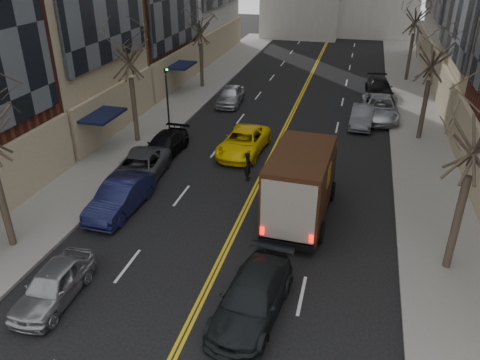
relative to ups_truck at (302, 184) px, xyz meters
The scene contains 19 objects.
sidewalk_left 17.96m from the ups_truck, 130.60° to the left, with size 4.00×66.00×0.15m, color slate.
sidewalk_right 15.09m from the ups_truck, 64.87° to the left, with size 4.00×66.00×0.15m, color slate.
tree_lf_mid 14.04m from the ups_truck, 150.10° to the left, with size 3.20×3.20×8.91m.
tree_lf_far 23.06m from the ups_truck, 120.29° to the left, with size 3.20×3.20×8.12m.
tree_rt_mid 13.83m from the ups_truck, 61.95° to the left, with size 3.20×3.20×8.32m.
tree_rt_far 27.73m from the ups_truck, 76.94° to the left, with size 3.20×3.20×9.11m.
traffic_signal 13.23m from the ups_truck, 139.48° to the left, with size 0.29×0.26×4.70m.
ups_truck is the anchor object (origin of this frame).
observer_sedan 6.93m from the ups_truck, 95.80° to the right, with size 2.51×5.09×1.42m.
taxi 8.05m from the ups_truck, 123.46° to the left, with size 2.35×5.10×1.42m, color yellow.
pedestrian 4.67m from the ups_truck, 135.62° to the left, with size 0.59×0.38×1.60m, color black.
parked_lf_a 11.09m from the ups_truck, 134.51° to the right, with size 1.57×3.90×1.33m, color #97999E.
parked_lf_b 8.59m from the ups_truck, 169.50° to the right, with size 1.60×4.59×1.51m, color #111335.
parked_lf_c 9.15m from the ups_truck, 169.48° to the left, with size 2.35×5.09×1.41m, color #45464C.
parked_lf_d 10.38m from the ups_truck, 150.02° to the left, with size 1.80×4.44×1.29m, color black.
parked_lf_e 17.52m from the ups_truck, 116.25° to the left, with size 1.72×4.26×1.45m, color #B1B3B9.
parked_rt_a 13.64m from the ups_truck, 79.55° to the left, with size 1.46×4.18×1.38m, color #515359.
parked_rt_b 15.74m from the ups_truck, 76.50° to the left, with size 2.64×5.72×1.59m, color #B8BBC0.
parked_rt_c 21.35m from the ups_truck, 80.10° to the left, with size 1.97×4.84×1.40m, color black.
Camera 1 is at (4.66, -5.48, 11.59)m, focal length 35.00 mm.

